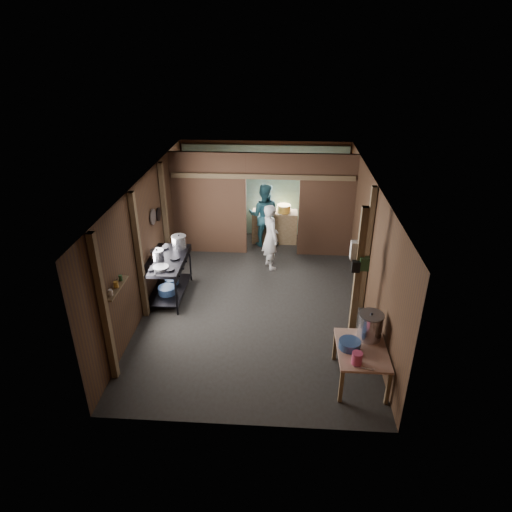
# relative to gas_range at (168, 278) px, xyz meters

# --- Properties ---
(floor) EXTENTS (4.50, 7.00, 0.00)m
(floor) POSITION_rel_gas_range_xyz_m (1.88, 0.06, -0.45)
(floor) COLOR #292929
(floor) RESTS_ON ground
(ceiling) EXTENTS (4.50, 7.00, 0.00)m
(ceiling) POSITION_rel_gas_range_xyz_m (1.88, 0.06, 2.15)
(ceiling) COLOR #302E2B
(ceiling) RESTS_ON ground
(wall_back) EXTENTS (4.50, 0.00, 2.60)m
(wall_back) POSITION_rel_gas_range_xyz_m (1.88, 3.56, 0.85)
(wall_back) COLOR #462D18
(wall_back) RESTS_ON ground
(wall_front) EXTENTS (4.50, 0.00, 2.60)m
(wall_front) POSITION_rel_gas_range_xyz_m (1.88, -3.44, 0.85)
(wall_front) COLOR #462D18
(wall_front) RESTS_ON ground
(wall_left) EXTENTS (0.00, 7.00, 2.60)m
(wall_left) POSITION_rel_gas_range_xyz_m (-0.37, 0.06, 0.85)
(wall_left) COLOR #462D18
(wall_left) RESTS_ON ground
(wall_right) EXTENTS (0.00, 7.00, 2.60)m
(wall_right) POSITION_rel_gas_range_xyz_m (4.13, 0.06, 0.85)
(wall_right) COLOR #462D18
(wall_right) RESTS_ON ground
(partition_left) EXTENTS (1.85, 0.10, 2.60)m
(partition_left) POSITION_rel_gas_range_xyz_m (0.55, 2.26, 0.85)
(partition_left) COLOR #4A3424
(partition_left) RESTS_ON floor
(partition_right) EXTENTS (1.35, 0.10, 2.60)m
(partition_right) POSITION_rel_gas_range_xyz_m (3.46, 2.26, 0.85)
(partition_right) COLOR #4A3424
(partition_right) RESTS_ON floor
(partition_header) EXTENTS (1.30, 0.10, 0.60)m
(partition_header) POSITION_rel_gas_range_xyz_m (2.13, 2.26, 1.85)
(partition_header) COLOR #4A3424
(partition_header) RESTS_ON wall_back
(turquoise_panel) EXTENTS (4.40, 0.06, 2.50)m
(turquoise_panel) POSITION_rel_gas_range_xyz_m (1.88, 3.50, 0.80)
(turquoise_panel) COLOR #7BB6B5
(turquoise_panel) RESTS_ON wall_back
(back_counter) EXTENTS (1.20, 0.50, 0.85)m
(back_counter) POSITION_rel_gas_range_xyz_m (2.18, 3.01, -0.03)
(back_counter) COLOR #7D664B
(back_counter) RESTS_ON floor
(wall_clock) EXTENTS (0.20, 0.03, 0.20)m
(wall_clock) POSITION_rel_gas_range_xyz_m (2.13, 3.46, 1.45)
(wall_clock) COLOR silver
(wall_clock) RESTS_ON wall_back
(post_left_a) EXTENTS (0.10, 0.12, 2.60)m
(post_left_a) POSITION_rel_gas_range_xyz_m (-0.30, -2.54, 0.85)
(post_left_a) COLOR #7D664B
(post_left_a) RESTS_ON floor
(post_left_b) EXTENTS (0.10, 0.12, 2.60)m
(post_left_b) POSITION_rel_gas_range_xyz_m (-0.30, -0.74, 0.85)
(post_left_b) COLOR #7D664B
(post_left_b) RESTS_ON floor
(post_left_c) EXTENTS (0.10, 0.12, 2.60)m
(post_left_c) POSITION_rel_gas_range_xyz_m (-0.30, 1.26, 0.85)
(post_left_c) COLOR #7D664B
(post_left_c) RESTS_ON floor
(post_right) EXTENTS (0.10, 0.12, 2.60)m
(post_right) POSITION_rel_gas_range_xyz_m (4.06, -0.14, 0.85)
(post_right) COLOR #7D664B
(post_right) RESTS_ON floor
(post_free) EXTENTS (0.12, 0.12, 2.60)m
(post_free) POSITION_rel_gas_range_xyz_m (3.73, -1.24, 0.85)
(post_free) COLOR #7D664B
(post_free) RESTS_ON floor
(cross_beam) EXTENTS (4.40, 0.12, 0.12)m
(cross_beam) POSITION_rel_gas_range_xyz_m (1.88, 2.21, 1.60)
(cross_beam) COLOR #7D664B
(cross_beam) RESTS_ON wall_left
(pan_lid_big) EXTENTS (0.03, 0.34, 0.34)m
(pan_lid_big) POSITION_rel_gas_range_xyz_m (-0.33, 0.46, 1.20)
(pan_lid_big) COLOR slate
(pan_lid_big) RESTS_ON wall_left
(pan_lid_small) EXTENTS (0.03, 0.30, 0.30)m
(pan_lid_small) POSITION_rel_gas_range_xyz_m (-0.33, 0.86, 1.10)
(pan_lid_small) COLOR black
(pan_lid_small) RESTS_ON wall_left
(wall_shelf) EXTENTS (0.14, 0.80, 0.03)m
(wall_shelf) POSITION_rel_gas_range_xyz_m (-0.27, -2.04, 0.95)
(wall_shelf) COLOR #7D664B
(wall_shelf) RESTS_ON wall_left
(jar_white) EXTENTS (0.07, 0.07, 0.10)m
(jar_white) POSITION_rel_gas_range_xyz_m (-0.27, -2.29, 1.01)
(jar_white) COLOR silver
(jar_white) RESTS_ON wall_shelf
(jar_yellow) EXTENTS (0.08, 0.08, 0.10)m
(jar_yellow) POSITION_rel_gas_range_xyz_m (-0.27, -2.04, 1.01)
(jar_yellow) COLOR gold
(jar_yellow) RESTS_ON wall_shelf
(jar_green) EXTENTS (0.06, 0.06, 0.10)m
(jar_green) POSITION_rel_gas_range_xyz_m (-0.27, -1.82, 1.01)
(jar_green) COLOR #284E2B
(jar_green) RESTS_ON wall_shelf
(bag_white) EXTENTS (0.22, 0.15, 0.32)m
(bag_white) POSITION_rel_gas_range_xyz_m (3.68, -1.16, 1.33)
(bag_white) COLOR silver
(bag_white) RESTS_ON post_free
(bag_green) EXTENTS (0.16, 0.12, 0.24)m
(bag_green) POSITION_rel_gas_range_xyz_m (3.80, -1.30, 1.15)
(bag_green) COLOR #284E2B
(bag_green) RESTS_ON post_free
(bag_black) EXTENTS (0.14, 0.10, 0.20)m
(bag_black) POSITION_rel_gas_range_xyz_m (3.66, -1.32, 1.10)
(bag_black) COLOR black
(bag_black) RESTS_ON post_free
(gas_range) EXTENTS (0.79, 1.53, 0.91)m
(gas_range) POSITION_rel_gas_range_xyz_m (0.00, 0.00, 0.00)
(gas_range) COLOR black
(gas_range) RESTS_ON floor
(prep_table) EXTENTS (0.78, 1.08, 0.64)m
(prep_table) POSITION_rel_gas_range_xyz_m (3.71, -2.38, -0.13)
(prep_table) COLOR tan
(prep_table) RESTS_ON floor
(stove_pot_large) EXTENTS (0.35, 0.35, 0.32)m
(stove_pot_large) POSITION_rel_gas_range_xyz_m (0.17, 0.50, 0.59)
(stove_pot_large) COLOR silver
(stove_pot_large) RESTS_ON gas_range
(stove_pot_med) EXTENTS (0.35, 0.35, 0.24)m
(stove_pot_med) POSITION_rel_gas_range_xyz_m (-0.17, -0.05, 0.55)
(stove_pot_med) COLOR silver
(stove_pot_med) RESTS_ON gas_range
(frying_pan) EXTENTS (0.43, 0.59, 0.07)m
(frying_pan) POSITION_rel_gas_range_xyz_m (0.00, -0.44, 0.48)
(frying_pan) COLOR slate
(frying_pan) RESTS_ON gas_range
(blue_tub_front) EXTENTS (0.38, 0.38, 0.15)m
(blue_tub_front) POSITION_rel_gas_range_xyz_m (0.00, -0.18, -0.20)
(blue_tub_front) COLOR navy
(blue_tub_front) RESTS_ON gas_range
(blue_tub_back) EXTENTS (0.30, 0.30, 0.12)m
(blue_tub_back) POSITION_rel_gas_range_xyz_m (0.00, 0.23, -0.22)
(blue_tub_back) COLOR navy
(blue_tub_back) RESTS_ON gas_range
(stock_pot) EXTENTS (0.50, 0.50, 0.48)m
(stock_pot) POSITION_rel_gas_range_xyz_m (3.86, -2.08, 0.40)
(stock_pot) COLOR silver
(stock_pot) RESTS_ON prep_table
(wash_basin) EXTENTS (0.40, 0.40, 0.13)m
(wash_basin) POSITION_rel_gas_range_xyz_m (3.51, -2.36, 0.25)
(wash_basin) COLOR navy
(wash_basin) RESTS_ON prep_table
(pink_bucket) EXTENTS (0.18, 0.18, 0.20)m
(pink_bucket) POSITION_rel_gas_range_xyz_m (3.57, -2.73, 0.28)
(pink_bucket) COLOR #BE3F68
(pink_bucket) RESTS_ON prep_table
(knife) EXTENTS (0.30, 0.10, 0.01)m
(knife) POSITION_rel_gas_range_xyz_m (3.67, -2.84, 0.19)
(knife) COLOR silver
(knife) RESTS_ON prep_table
(yellow_tub) EXTENTS (0.36, 0.36, 0.20)m
(yellow_tub) POSITION_rel_gas_range_xyz_m (2.41, 3.01, 0.50)
(yellow_tub) COLOR gold
(yellow_tub) RESTS_ON back_counter
(red_cup) EXTENTS (0.13, 0.13, 0.15)m
(red_cup) POSITION_rel_gas_range_xyz_m (1.93, 3.01, 0.47)
(red_cup) COLOR #AD1B42
(red_cup) RESTS_ON back_counter
(cook) EXTENTS (0.59, 0.69, 1.60)m
(cook) POSITION_rel_gas_range_xyz_m (2.12, 1.49, 0.35)
(cook) COLOR silver
(cook) RESTS_ON floor
(worker_back) EXTENTS (0.86, 0.70, 1.69)m
(worker_back) POSITION_rel_gas_range_xyz_m (1.90, 2.77, 0.39)
(worker_back) COLOR #255B6D
(worker_back) RESTS_ON floor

